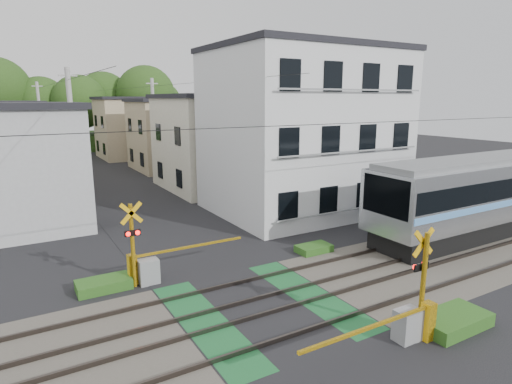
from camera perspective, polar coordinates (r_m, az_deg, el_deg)
ground at (r=14.00m, az=0.61°, el=-15.20°), size 120.00×120.00×0.00m
track_bed at (r=13.99m, az=0.61°, el=-15.07°), size 120.00×120.00×0.14m
crossing_signal_near at (r=12.76m, az=20.07°, el=-15.33°), size 4.74×0.65×3.09m
crossing_signal_far at (r=15.88m, az=-14.53°, el=-9.36°), size 4.74×0.65×3.09m
apartment_block at (r=25.11m, az=6.21°, el=8.11°), size 10.20×8.36×9.30m
houses_row at (r=37.30m, az=-20.08°, el=6.62°), size 22.07×31.35×6.80m
tree_hill at (r=60.05m, az=-25.23°, el=10.10°), size 40.00×13.20×11.37m
catenary at (r=16.59m, az=18.67°, el=2.04°), size 60.00×5.04×7.00m
utility_poles at (r=34.16m, az=-21.44°, el=7.47°), size 7.90×42.00×8.00m
pedestrian at (r=46.59m, az=-23.13°, el=4.43°), size 0.69×0.50×1.73m
weed_patches at (r=14.74m, az=6.82°, el=-13.01°), size 10.25×8.80×0.40m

